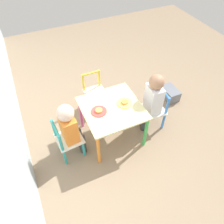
{
  "coord_description": "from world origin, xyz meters",
  "views": [
    {
      "loc": [
        -1.45,
        0.66,
        2.1
      ],
      "look_at": [
        0.0,
        0.0,
        0.4
      ],
      "focal_mm": 35.0,
      "sensor_mm": 36.0,
      "label": 1
    }
  ],
  "objects_px": {
    "kids_table": "(112,112)",
    "chair_yellow": "(94,92)",
    "storage_bin": "(170,93)",
    "plate_front": "(125,103)",
    "child_front": "(152,98)",
    "chair_blue": "(155,110)",
    "child_back": "(70,126)",
    "chair_teal": "(67,140)",
    "plate_back": "(99,111)"
  },
  "relations": [
    {
      "from": "kids_table",
      "to": "chair_yellow",
      "type": "height_order",
      "value": "chair_yellow"
    },
    {
      "from": "child_front",
      "to": "plate_front",
      "type": "xyz_separation_m",
      "value": [
        0.04,
        0.32,
        0.03
      ]
    },
    {
      "from": "child_front",
      "to": "plate_back",
      "type": "height_order",
      "value": "child_front"
    },
    {
      "from": "child_front",
      "to": "plate_front",
      "type": "height_order",
      "value": "child_front"
    },
    {
      "from": "chair_teal",
      "to": "plate_back",
      "type": "bearing_deg",
      "value": -88.33
    },
    {
      "from": "storage_bin",
      "to": "plate_back",
      "type": "bearing_deg",
      "value": 103.0
    },
    {
      "from": "kids_table",
      "to": "child_back",
      "type": "bearing_deg",
      "value": 94.4
    },
    {
      "from": "kids_table",
      "to": "plate_front",
      "type": "bearing_deg",
      "value": -90.0
    },
    {
      "from": "child_front",
      "to": "plate_back",
      "type": "xyz_separation_m",
      "value": [
        0.04,
        0.62,
        0.03
      ]
    },
    {
      "from": "chair_blue",
      "to": "child_back",
      "type": "relative_size",
      "value": 0.7
    },
    {
      "from": "chair_yellow",
      "to": "plate_front",
      "type": "height_order",
      "value": "chair_yellow"
    },
    {
      "from": "chair_teal",
      "to": "chair_yellow",
      "type": "distance_m",
      "value": 0.78
    },
    {
      "from": "plate_back",
      "to": "chair_blue",
      "type": "bearing_deg",
      "value": -93.65
    },
    {
      "from": "chair_teal",
      "to": "storage_bin",
      "type": "xyz_separation_m",
      "value": [
        0.31,
        -1.53,
        -0.17
      ]
    },
    {
      "from": "child_back",
      "to": "storage_bin",
      "type": "distance_m",
      "value": 1.54
    },
    {
      "from": "storage_bin",
      "to": "chair_yellow",
      "type": "bearing_deg",
      "value": 75.03
    },
    {
      "from": "chair_blue",
      "to": "child_front",
      "type": "relative_size",
      "value": 0.67
    },
    {
      "from": "plate_back",
      "to": "child_back",
      "type": "bearing_deg",
      "value": 96.38
    },
    {
      "from": "chair_teal",
      "to": "chair_blue",
      "type": "height_order",
      "value": "same"
    },
    {
      "from": "chair_teal",
      "to": "plate_front",
      "type": "bearing_deg",
      "value": -90.95
    },
    {
      "from": "chair_blue",
      "to": "child_front",
      "type": "distance_m",
      "value": 0.21
    },
    {
      "from": "chair_blue",
      "to": "plate_front",
      "type": "height_order",
      "value": "chair_blue"
    },
    {
      "from": "chair_blue",
      "to": "child_front",
      "type": "xyz_separation_m",
      "value": [
        0.0,
        0.06,
        0.2
      ]
    },
    {
      "from": "chair_blue",
      "to": "storage_bin",
      "type": "height_order",
      "value": "chair_blue"
    },
    {
      "from": "storage_bin",
      "to": "kids_table",
      "type": "bearing_deg",
      "value": 104.84
    },
    {
      "from": "child_back",
      "to": "child_front",
      "type": "height_order",
      "value": "child_front"
    },
    {
      "from": "plate_back",
      "to": "kids_table",
      "type": "bearing_deg",
      "value": -90.0
    },
    {
      "from": "kids_table",
      "to": "child_front",
      "type": "xyz_separation_m",
      "value": [
        -0.04,
        -0.47,
        0.05
      ]
    },
    {
      "from": "chair_yellow",
      "to": "plate_back",
      "type": "relative_size",
      "value": 3.08
    },
    {
      "from": "chair_blue",
      "to": "child_front",
      "type": "bearing_deg",
      "value": -90.0
    },
    {
      "from": "child_back",
      "to": "chair_teal",
      "type": "bearing_deg",
      "value": 90.0
    },
    {
      "from": "child_front",
      "to": "plate_front",
      "type": "relative_size",
      "value": 4.66
    },
    {
      "from": "kids_table",
      "to": "plate_front",
      "type": "distance_m",
      "value": 0.16
    },
    {
      "from": "plate_back",
      "to": "storage_bin",
      "type": "distance_m",
      "value": 1.24
    },
    {
      "from": "storage_bin",
      "to": "plate_front",
      "type": "bearing_deg",
      "value": 107.25
    },
    {
      "from": "kids_table",
      "to": "child_front",
      "type": "height_order",
      "value": "child_front"
    },
    {
      "from": "plate_back",
      "to": "chair_yellow",
      "type": "bearing_deg",
      "value": -14.98
    },
    {
      "from": "child_back",
      "to": "storage_bin",
      "type": "relative_size",
      "value": 2.7
    },
    {
      "from": "child_front",
      "to": "child_back",
      "type": "bearing_deg",
      "value": -85.48
    },
    {
      "from": "chair_yellow",
      "to": "child_front",
      "type": "bearing_deg",
      "value": -50.66
    },
    {
      "from": "chair_blue",
      "to": "child_front",
      "type": "height_order",
      "value": "child_front"
    },
    {
      "from": "chair_yellow",
      "to": "child_front",
      "type": "xyz_separation_m",
      "value": [
        -0.57,
        -0.48,
        0.2
      ]
    },
    {
      "from": "chair_blue",
      "to": "storage_bin",
      "type": "xyz_separation_m",
      "value": [
        0.31,
        -0.47,
        -0.17
      ]
    },
    {
      "from": "child_back",
      "to": "child_front",
      "type": "relative_size",
      "value": 0.95
    },
    {
      "from": "child_back",
      "to": "plate_front",
      "type": "height_order",
      "value": "child_back"
    },
    {
      "from": "chair_teal",
      "to": "chair_blue",
      "type": "relative_size",
      "value": 1.0
    },
    {
      "from": "chair_teal",
      "to": "child_back",
      "type": "height_order",
      "value": "child_back"
    },
    {
      "from": "chair_teal",
      "to": "chair_yellow",
      "type": "bearing_deg",
      "value": -46.96
    },
    {
      "from": "kids_table",
      "to": "chair_teal",
      "type": "xyz_separation_m",
      "value": [
        -0.04,
        0.53,
        -0.16
      ]
    },
    {
      "from": "kids_table",
      "to": "chair_blue",
      "type": "distance_m",
      "value": 0.56
    }
  ]
}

